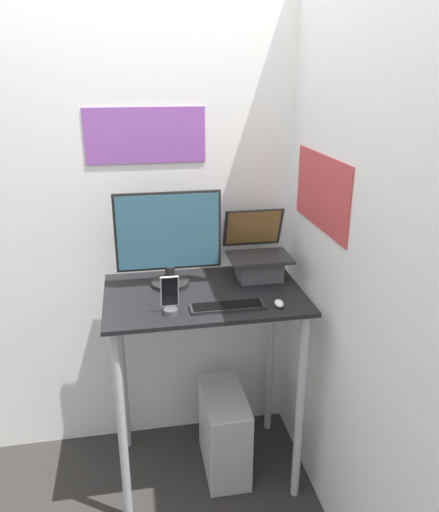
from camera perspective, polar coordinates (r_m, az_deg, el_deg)
wall_back at (r=2.66m, az=-3.13°, el=4.15°), size 6.00×0.06×2.60m
wall_side_right at (r=2.16m, az=14.15°, el=-0.38°), size 0.06×6.00×2.60m
desk at (r=2.47m, az=-1.73°, el=-8.57°), size 0.94×0.62×1.05m
laptop at (r=2.52m, az=4.46°, el=-0.47°), size 0.31×0.30×0.33m
monitor at (r=2.39m, az=-5.83°, el=1.79°), size 0.50×0.18×0.47m
keyboard at (r=2.22m, az=0.89°, el=-5.77°), size 0.33×0.10×0.02m
mouse at (r=2.25m, az=6.82°, el=-5.41°), size 0.04×0.06×0.03m
cell_phone at (r=2.17m, az=-5.67°, el=-5.04°), size 0.08×0.07×0.18m
computer_tower at (r=2.83m, az=0.55°, el=-19.41°), size 0.22×0.43×0.46m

